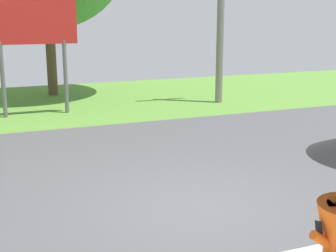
# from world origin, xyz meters

# --- Properties ---
(ground_plane) EXTENTS (40.00, 22.00, 0.20)m
(ground_plane) POSITION_xyz_m (0.00, 2.95, -0.05)
(ground_plane) COLOR #4C4C4F
(roadside_billboard) EXTENTS (2.60, 0.12, 3.50)m
(roadside_billboard) POSITION_xyz_m (-1.58, 8.05, 2.55)
(roadside_billboard) COLOR slate
(roadside_billboard) RESTS_ON ground_plane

